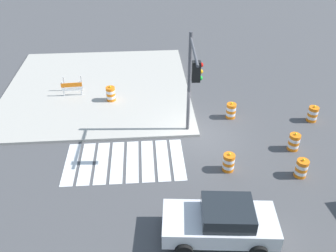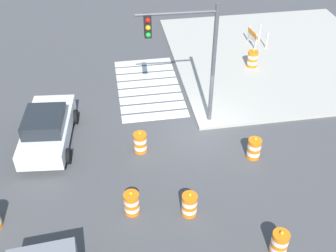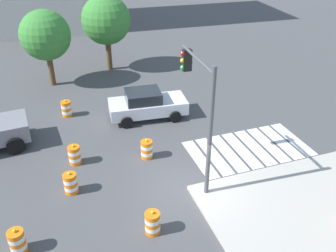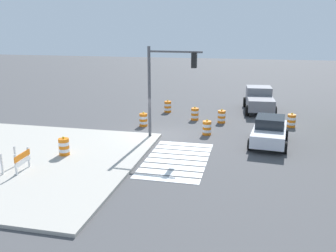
% 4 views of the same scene
% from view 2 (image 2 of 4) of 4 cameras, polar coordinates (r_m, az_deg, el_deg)
% --- Properties ---
extents(ground_plane, '(120.00, 120.00, 0.00)m').
position_cam_2_polar(ground_plane, '(18.75, 4.33, -0.62)').
color(ground_plane, '#474749').
extents(sidewalk_corner, '(12.00, 12.00, 0.15)m').
position_cam_2_polar(sidewalk_corner, '(25.25, 14.79, 9.32)').
color(sidewalk_corner, '#ADA89E').
rests_on(sidewalk_corner, ground).
extents(crosswalk_stripes, '(5.85, 3.20, 0.02)m').
position_cam_2_polar(crosswalk_stripes, '(21.69, -2.68, 5.41)').
color(crosswalk_stripes, silver).
rests_on(crosswalk_stripes, ground).
extents(sports_car, '(4.46, 2.46, 1.63)m').
position_cam_2_polar(sports_car, '(18.24, -16.33, -0.30)').
color(sports_car, silver).
rests_on(sports_car, ground).
extents(traffic_barrel_near_corner, '(0.56, 0.56, 1.02)m').
position_cam_2_polar(traffic_barrel_near_corner, '(14.92, 2.97, -10.77)').
color(traffic_barrel_near_corner, orange).
rests_on(traffic_barrel_near_corner, ground).
extents(traffic_barrel_crosswalk_end, '(0.56, 0.56, 1.02)m').
position_cam_2_polar(traffic_barrel_crosswalk_end, '(17.38, -3.85, -2.29)').
color(traffic_barrel_crosswalk_end, orange).
rests_on(traffic_barrel_crosswalk_end, ground).
extents(traffic_barrel_median_near, '(0.56, 0.56, 1.02)m').
position_cam_2_polar(traffic_barrel_median_near, '(15.00, -5.03, -10.55)').
color(traffic_barrel_median_near, orange).
rests_on(traffic_barrel_median_near, ground).
extents(traffic_barrel_far_curb, '(0.56, 0.56, 1.02)m').
position_cam_2_polar(traffic_barrel_far_curb, '(17.41, 11.78, -3.06)').
color(traffic_barrel_far_curb, orange).
rests_on(traffic_barrel_far_curb, ground).
extents(traffic_barrel_lane_center, '(0.56, 0.56, 1.02)m').
position_cam_2_polar(traffic_barrel_lane_center, '(14.34, 15.11, -15.29)').
color(traffic_barrel_lane_center, orange).
rests_on(traffic_barrel_lane_center, ground).
extents(traffic_barrel_on_sidewalk, '(0.56, 0.56, 1.02)m').
position_cam_2_polar(traffic_barrel_on_sidewalk, '(23.50, 11.57, 9.06)').
color(traffic_barrel_on_sidewalk, orange).
rests_on(traffic_barrel_on_sidewalk, sidewalk_corner).
extents(construction_barricade, '(1.30, 0.85, 1.00)m').
position_cam_2_polar(construction_barricade, '(25.84, 11.86, 12.06)').
color(construction_barricade, silver).
rests_on(construction_barricade, sidewalk_corner).
extents(traffic_light_pole, '(0.48, 3.29, 5.50)m').
position_cam_2_polar(traffic_light_pole, '(17.04, 2.68, 10.86)').
color(traffic_light_pole, '#4C4C51').
rests_on(traffic_light_pole, sidewalk_corner).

